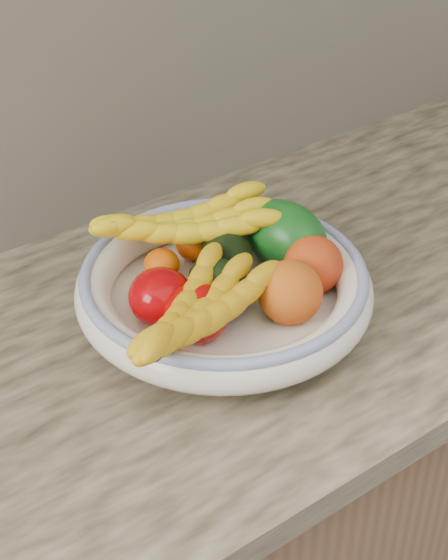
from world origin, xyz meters
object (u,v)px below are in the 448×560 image
fruit_bowl (224,287)px  banana_bunch_front (198,316)px  banana_bunch_back (185,229)px  green_mango (285,235)px

fruit_bowl → banana_bunch_front: banana_bunch_front is taller
banana_bunch_back → fruit_bowl: bearing=-71.8°
banana_bunch_back → banana_bunch_front: size_ratio=0.97×
green_mango → banana_bunch_back: size_ratio=0.49×
fruit_bowl → banana_bunch_back: banana_bunch_back is taller
fruit_bowl → banana_bunch_back: (0.00, 0.10, 0.04)m
fruit_bowl → green_mango: size_ratio=2.94×
fruit_bowl → green_mango: 0.12m
green_mango → banana_bunch_back: bearing=136.2°
green_mango → banana_bunch_front: (-0.20, -0.09, 0.01)m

